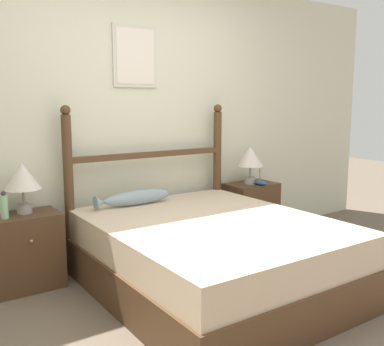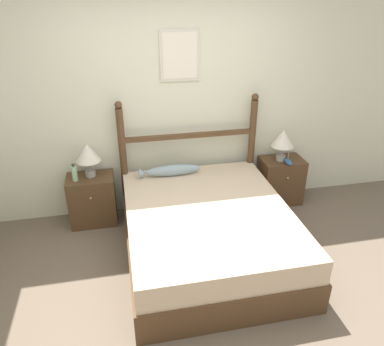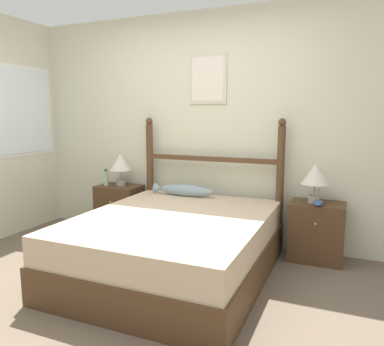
{
  "view_description": "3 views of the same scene",
  "coord_description": "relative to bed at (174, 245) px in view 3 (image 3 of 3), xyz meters",
  "views": [
    {
      "loc": [
        -1.77,
        -1.94,
        1.42
      ],
      "look_at": [
        0.27,
        1.04,
        0.84
      ],
      "focal_mm": 42.0,
      "sensor_mm": 36.0,
      "label": 1
    },
    {
      "loc": [
        -0.59,
        -2.32,
        2.49
      ],
      "look_at": [
        0.11,
        1.05,
        0.74
      ],
      "focal_mm": 35.0,
      "sensor_mm": 36.0,
      "label": 2
    },
    {
      "loc": [
        1.58,
        -2.24,
        1.43
      ],
      "look_at": [
        0.23,
        0.95,
        0.89
      ],
      "focal_mm": 35.0,
      "sensor_mm": 36.0,
      "label": 3
    }
  ],
  "objects": [
    {
      "name": "bottle",
      "position": [
        -1.29,
        0.79,
        0.4
      ],
      "size": [
        0.06,
        0.06,
        0.21
      ],
      "color": "#99C699",
      "rests_on": "nightstand_left"
    },
    {
      "name": "model_boat",
      "position": [
        1.15,
        0.74,
        0.34
      ],
      "size": [
        0.08,
        0.2,
        0.17
      ],
      "color": "#335684",
      "rests_on": "nightstand_right"
    },
    {
      "name": "nightstand_right",
      "position": [
        1.14,
        0.85,
        0.02
      ],
      "size": [
        0.51,
        0.38,
        0.58
      ],
      "color": "#4C331E",
      "rests_on": "ground_plane"
    },
    {
      "name": "table_lamp_right",
      "position": [
        1.11,
        0.83,
        0.58
      ],
      "size": [
        0.27,
        0.27,
        0.38
      ],
      "color": "gray",
      "rests_on": "nightstand_right"
    },
    {
      "name": "fish_pillow",
      "position": [
        -0.25,
        0.77,
        0.34
      ],
      "size": [
        0.7,
        0.11,
        0.13
      ],
      "color": "#8499A3",
      "rests_on": "bed"
    },
    {
      "name": "wall_back",
      "position": [
        -0.18,
        1.08,
        1.01
      ],
      "size": [
        6.4,
        0.08,
        2.55
      ],
      "color": "beige",
      "rests_on": "ground_plane"
    },
    {
      "name": "ground_plane",
      "position": [
        -0.18,
        -0.65,
        -0.27
      ],
      "size": [
        16.0,
        16.0,
        0.0
      ],
      "primitive_type": "plane",
      "color": "brown"
    },
    {
      "name": "table_lamp_left",
      "position": [
        -1.13,
        0.87,
        0.58
      ],
      "size": [
        0.27,
        0.27,
        0.38
      ],
      "color": "gray",
      "rests_on": "nightstand_left"
    },
    {
      "name": "bed",
      "position": [
        0.0,
        0.0,
        0.0
      ],
      "size": [
        1.6,
        1.94,
        0.55
      ],
      "color": "#4C331E",
      "rests_on": "ground_plane"
    },
    {
      "name": "headboard",
      "position": [
        -0.0,
        0.93,
        0.48
      ],
      "size": [
        1.6,
        0.08,
        1.39
      ],
      "color": "#4C331E",
      "rests_on": "ground_plane"
    },
    {
      "name": "nightstand_left",
      "position": [
        -1.14,
        0.85,
        0.02
      ],
      "size": [
        0.51,
        0.38,
        0.58
      ],
      "color": "#4C331E",
      "rests_on": "ground_plane"
    }
  ]
}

